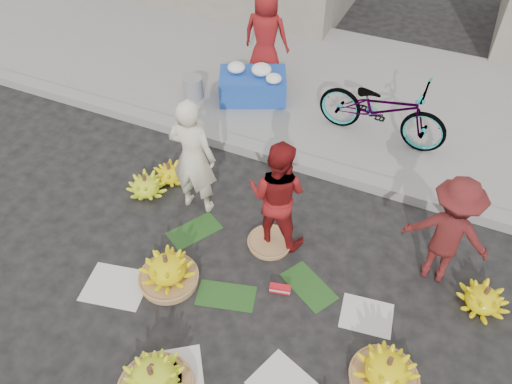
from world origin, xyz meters
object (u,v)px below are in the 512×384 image
at_px(vendor_cream, 193,157).
at_px(flower_table, 253,85).
at_px(bicycle, 383,109).
at_px(banana_bunch_4, 386,372).
at_px(banana_bunch_0, 167,271).

distance_m(vendor_cream, flower_table, 2.49).
height_order(vendor_cream, bicycle, vendor_cream).
distance_m(banana_bunch_4, flower_table, 4.93).
relative_size(vendor_cream, bicycle, 0.86).
height_order(banana_bunch_0, flower_table, flower_table).
bearing_deg(bicycle, banana_bunch_0, 160.79).
height_order(banana_bunch_4, bicycle, bicycle).
bearing_deg(banana_bunch_4, flower_table, 129.41).
bearing_deg(vendor_cream, banana_bunch_4, 150.00).
bearing_deg(banana_bunch_0, flower_table, 99.47).
bearing_deg(flower_table, banana_bunch_0, -104.80).
xyz_separation_m(banana_bunch_4, flower_table, (-3.13, 3.81, 0.18)).
bearing_deg(flower_table, vendor_cream, -107.04).
bearing_deg(banana_bunch_0, bicycle, 66.56).
relative_size(vendor_cream, flower_table, 1.32).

